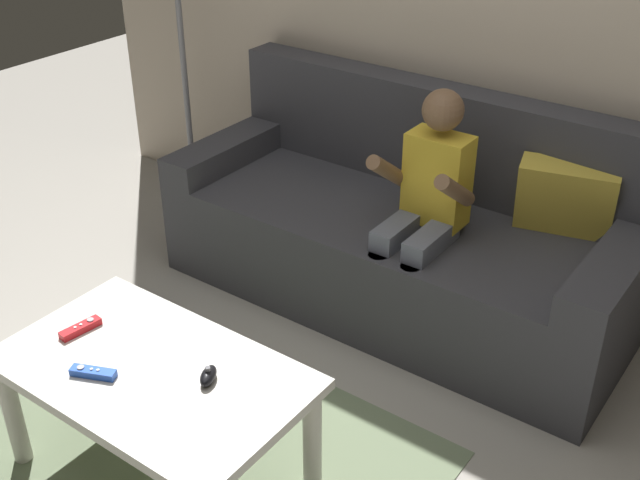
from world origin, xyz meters
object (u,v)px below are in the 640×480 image
(game_remote_blue_near_edge, at_px, (93,373))
(game_remote_red_far_corner, at_px, (81,328))
(nunchuk_black, at_px, (208,376))
(person_seated_on_couch, at_px, (424,205))
(couch, at_px, (405,234))
(coffee_table, at_px, (154,385))

(game_remote_blue_near_edge, distance_m, game_remote_red_far_corner, 0.24)
(nunchuk_black, bearing_deg, person_seated_on_couch, 85.79)
(couch, relative_size, person_seated_on_couch, 1.96)
(coffee_table, xyz_separation_m, game_remote_red_far_corner, (-0.32, -0.00, 0.08))
(nunchuk_black, relative_size, game_remote_red_far_corner, 0.70)
(coffee_table, relative_size, game_remote_blue_near_edge, 6.77)
(person_seated_on_couch, bearing_deg, game_remote_red_far_corner, -116.20)
(couch, height_order, coffee_table, couch)
(coffee_table, height_order, game_remote_red_far_corner, game_remote_red_far_corner)
(nunchuk_black, bearing_deg, game_remote_red_far_corner, -173.03)
(coffee_table, bearing_deg, game_remote_red_far_corner, -179.39)
(person_seated_on_couch, distance_m, nunchuk_black, 1.14)
(game_remote_blue_near_edge, relative_size, game_remote_red_far_corner, 0.99)
(couch, height_order, game_remote_blue_near_edge, couch)
(person_seated_on_couch, relative_size, nunchuk_black, 10.15)
(person_seated_on_couch, xyz_separation_m, coffee_table, (-0.27, -1.19, -0.21))
(coffee_table, bearing_deg, couch, 86.39)
(person_seated_on_couch, distance_m, game_remote_red_far_corner, 1.34)
(couch, distance_m, person_seated_on_couch, 0.38)
(person_seated_on_couch, height_order, game_remote_red_far_corner, person_seated_on_couch)
(couch, bearing_deg, coffee_table, -93.61)
(coffee_table, distance_m, game_remote_blue_near_edge, 0.19)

